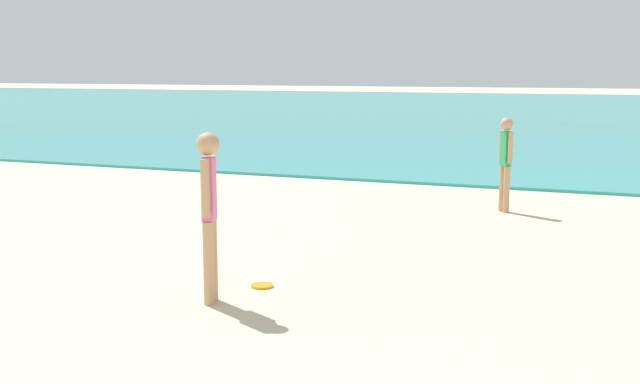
# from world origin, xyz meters

# --- Properties ---
(water) EXTENTS (160.00, 60.00, 0.06)m
(water) POSITION_xyz_m (0.00, 44.55, 0.03)
(water) COLOR teal
(water) RESTS_ON ground
(person_standing) EXTENTS (0.23, 0.38, 1.71)m
(person_standing) POSITION_xyz_m (-0.87, 5.89, 0.97)
(person_standing) COLOR tan
(person_standing) RESTS_ON ground
(frisbee) EXTENTS (0.24, 0.24, 0.03)m
(frisbee) POSITION_xyz_m (-0.65, 6.59, 0.01)
(frisbee) COLOR orange
(frisbee) RESTS_ON ground
(person_distant) EXTENTS (0.25, 0.29, 1.55)m
(person_distant) POSITION_xyz_m (1.06, 12.10, 0.88)
(person_distant) COLOR tan
(person_distant) RESTS_ON ground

